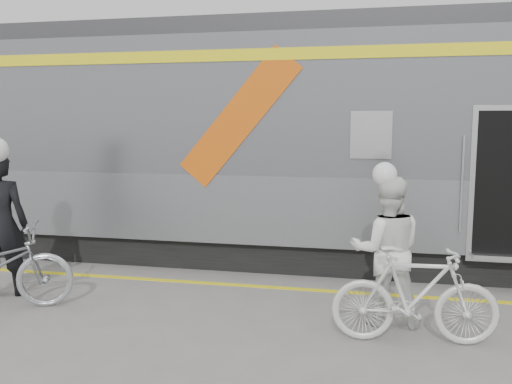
# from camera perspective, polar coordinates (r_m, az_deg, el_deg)

# --- Properties ---
(ground) EXTENTS (90.00, 90.00, 0.00)m
(ground) POSITION_cam_1_polar(r_m,az_deg,el_deg) (6.32, -6.56, -15.45)
(ground) COLOR slate
(ground) RESTS_ON ground
(train) EXTENTS (24.00, 3.17, 4.10)m
(train) POSITION_cam_1_polar(r_m,az_deg,el_deg) (9.71, 10.87, 5.01)
(train) COLOR black
(train) RESTS_ON ground
(safety_strip) EXTENTS (24.00, 0.12, 0.01)m
(safety_strip) POSITION_cam_1_polar(r_m,az_deg,el_deg) (8.26, -1.73, -9.78)
(safety_strip) COLOR yellow
(safety_strip) RESTS_ON ground
(man) EXTENTS (0.88, 0.74, 2.05)m
(man) POSITION_cam_1_polar(r_m,az_deg,el_deg) (8.37, -25.36, -3.09)
(man) COLOR black
(man) RESTS_ON ground
(woman) EXTENTS (0.94, 0.76, 1.81)m
(woman) POSITION_cam_1_polar(r_m,az_deg,el_deg) (6.74, 13.60, -6.03)
(woman) COLOR white
(woman) RESTS_ON ground
(bicycle_right) EXTENTS (1.86, 0.67, 1.10)m
(bicycle_right) POSITION_cam_1_polar(r_m,az_deg,el_deg) (6.32, 16.38, -10.40)
(bicycle_right) COLOR silver
(bicycle_right) RESTS_ON ground
(helmet_woman) EXTENTS (0.29, 0.29, 0.29)m
(helmet_woman) POSITION_cam_1_polar(r_m,az_deg,el_deg) (6.58, 13.88, 2.90)
(helmet_woman) COLOR white
(helmet_woman) RESTS_ON woman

